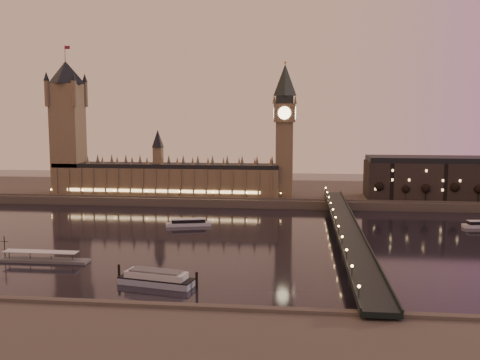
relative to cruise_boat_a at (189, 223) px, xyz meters
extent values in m
plane|color=black|center=(3.12, -32.71, -2.00)|extent=(700.00, 700.00, 0.00)
cube|color=#423D35|center=(33.12, 132.29, 1.00)|extent=(560.00, 130.00, 6.00)
cube|color=brown|center=(-36.88, 88.29, 15.00)|extent=(180.00, 26.00, 22.00)
cube|color=black|center=(-36.88, 88.29, 27.60)|extent=(180.00, 22.00, 3.20)
cube|color=#FFCC7F|center=(-36.88, 74.79, 9.00)|extent=(153.00, 0.25, 2.20)
cube|color=brown|center=(-116.88, 88.29, 48.00)|extent=(22.00, 22.00, 88.00)
cone|color=black|center=(-116.88, 88.29, 101.00)|extent=(31.68, 31.68, 18.00)
cylinder|color=black|center=(-116.88, 88.29, 116.00)|extent=(0.44, 0.44, 12.00)
cube|color=maroon|center=(-114.68, 88.29, 120.50)|extent=(4.00, 0.15, 2.50)
cube|color=brown|center=(57.12, 88.29, 33.00)|extent=(13.00, 13.00, 58.00)
cube|color=brown|center=(57.12, 88.29, 69.00)|extent=(16.00, 16.00, 14.00)
cylinder|color=#FFEAA5|center=(57.12, 80.11, 69.00)|extent=(9.60, 0.35, 9.60)
cylinder|color=#FFEAA5|center=(48.94, 88.29, 69.00)|extent=(0.35, 9.60, 9.60)
cube|color=black|center=(57.12, 88.29, 79.00)|extent=(13.00, 13.00, 6.00)
cone|color=black|center=(57.12, 88.29, 94.00)|extent=(17.68, 17.68, 24.00)
sphere|color=gold|center=(57.12, 88.29, 107.00)|extent=(2.00, 2.00, 2.00)
cube|color=black|center=(95.12, -32.71, 6.00)|extent=(13.00, 260.00, 2.00)
cube|color=black|center=(88.82, -32.71, 7.50)|extent=(0.60, 260.00, 1.00)
cube|color=black|center=(101.42, -32.71, 7.50)|extent=(0.60, 260.00, 1.00)
cube|color=black|center=(175.12, 94.29, 18.00)|extent=(110.00, 36.00, 28.00)
cube|color=black|center=(175.12, 94.29, 34.00)|extent=(108.00, 34.00, 4.00)
cylinder|color=black|center=(129.16, 76.29, 8.80)|extent=(0.70, 0.70, 9.61)
sphere|color=black|center=(129.16, 76.29, 13.82)|extent=(6.41, 6.41, 6.41)
cylinder|color=black|center=(146.15, 76.29, 8.80)|extent=(0.70, 0.70, 9.61)
sphere|color=black|center=(146.15, 76.29, 13.82)|extent=(6.41, 6.41, 6.41)
cylinder|color=black|center=(163.15, 76.29, 8.80)|extent=(0.70, 0.70, 9.61)
sphere|color=black|center=(163.15, 76.29, 13.82)|extent=(6.41, 6.41, 6.41)
cylinder|color=black|center=(180.14, 76.29, 8.80)|extent=(0.70, 0.70, 9.61)
sphere|color=black|center=(180.14, 76.29, 13.82)|extent=(6.41, 6.41, 6.41)
cylinder|color=black|center=(197.14, 76.29, 8.80)|extent=(0.70, 0.70, 9.61)
sphere|color=black|center=(197.14, 76.29, 13.82)|extent=(6.41, 6.41, 6.41)
cube|color=silver|center=(0.00, 0.00, -0.96)|extent=(29.01, 13.17, 2.08)
cube|color=black|center=(0.00, 0.00, 1.12)|extent=(21.59, 10.22, 2.08)
cube|color=silver|center=(0.00, 0.00, 2.35)|extent=(22.20, 10.61, 0.38)
cube|color=#97A7C1|center=(11.40, -117.34, -0.72)|extent=(32.58, 14.89, 2.56)
cube|color=black|center=(11.40, -117.34, 0.80)|extent=(32.58, 14.89, 0.49)
cube|color=silver|center=(11.40, -117.34, 2.32)|extent=(26.61, 12.76, 2.56)
cube|color=#595B5E|center=(11.40, -117.34, 3.95)|extent=(22.56, 11.02, 0.69)
cylinder|color=black|center=(-5.95, -112.85, 1.34)|extent=(1.08, 1.08, 6.68)
cylinder|color=black|center=(28.74, -119.84, 1.34)|extent=(1.08, 1.08, 6.68)
cube|color=#595B5E|center=(-51.72, -89.11, -1.37)|extent=(44.47, 7.41, 1.27)
cube|color=silver|center=(-52.78, -89.11, 2.82)|extent=(36.00, 6.35, 0.32)
cylinder|color=black|center=(-70.78, -89.11, 4.56)|extent=(0.42, 0.42, 10.59)
cylinder|color=black|center=(-70.78, -89.11, 7.21)|extent=(4.24, 0.25, 0.25)
camera|label=1|loc=(69.57, -324.66, 67.21)|focal=40.00mm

